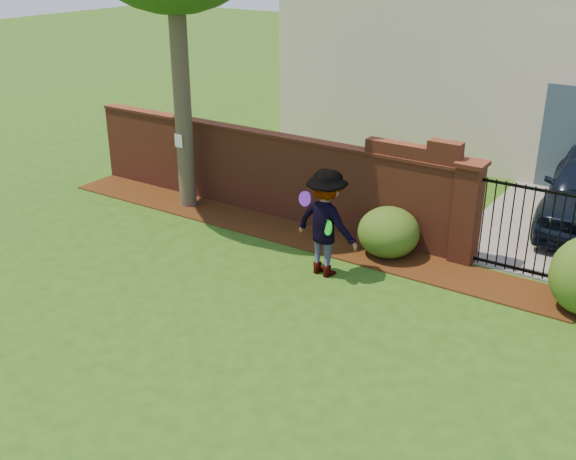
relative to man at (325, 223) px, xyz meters
The scene contains 12 objects.
ground 2.45m from the man, 104.64° to the right, with size 80.00×80.00×0.01m, color #264C13.
mulch_bed 2.12m from the man, 142.85° to the left, with size 11.10×1.08×0.03m, color #331909.
brick_wall 3.15m from the man, 144.89° to the left, with size 8.70×0.31×2.16m.
pillar_left 2.58m from the man, 44.77° to the left, with size 0.50×0.50×1.88m.
iron_gate 3.45m from the man, 31.78° to the left, with size 1.78×0.03×1.60m.
driveway 6.58m from the man, 63.26° to the left, with size 3.20×8.00×0.01m, color slate.
house 10.07m from the man, 87.47° to the left, with size 12.40×6.40×6.30m.
paper_notice 4.33m from the man, 166.20° to the left, with size 0.20×0.01×0.28m, color white.
shrub_left 1.50m from the man, 65.28° to the left, with size 1.13×1.13×0.93m, color #244E17.
man is the anchor object (origin of this frame).
frisbee_purple 0.53m from the man, behind, with size 0.26×0.26×0.02m, color #5E1FC4.
frisbee_green 0.26m from the man, 47.21° to the right, with size 0.26×0.26×0.02m, color green.
Camera 1 is at (6.00, -7.09, 5.39)m, focal length 42.90 mm.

